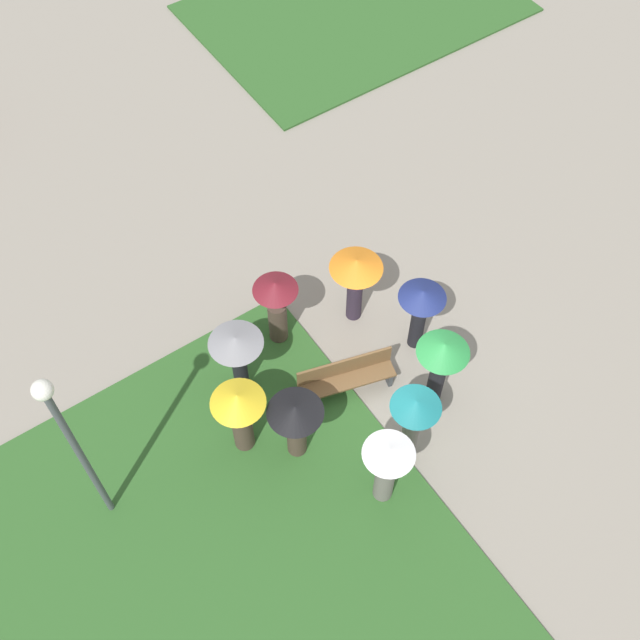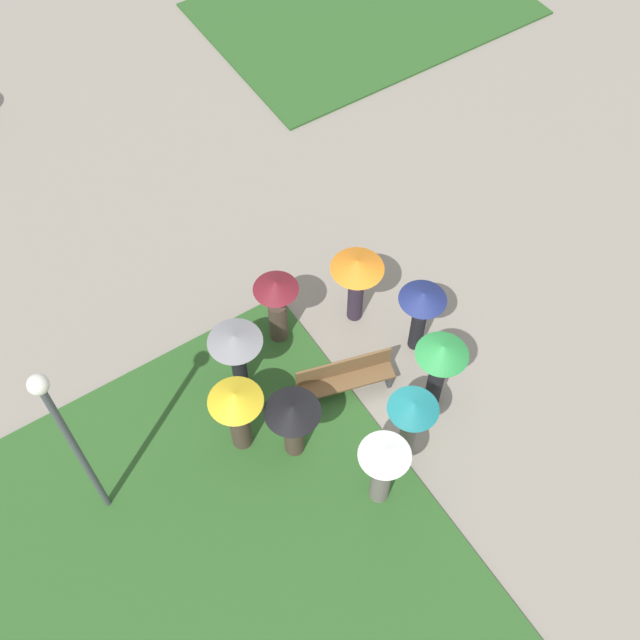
% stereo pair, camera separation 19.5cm
% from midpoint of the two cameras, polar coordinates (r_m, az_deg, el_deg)
% --- Properties ---
extents(ground_plane, '(90.00, 90.00, 0.00)m').
position_cam_midpoint_polar(ground_plane, '(16.29, 5.54, -5.11)').
color(ground_plane, gray).
extents(lawn_patch_near, '(8.75, 8.92, 0.06)m').
position_cam_midpoint_polar(lawn_patch_near, '(14.88, -8.29, -17.78)').
color(lawn_patch_near, '#2D5B26').
rests_on(lawn_patch_near, ground_plane).
extents(lawn_patch_far, '(8.93, 6.28, 0.06)m').
position_cam_midpoint_polar(lawn_patch_far, '(24.92, 3.38, 21.23)').
color(lawn_patch_far, '#2D5B26').
rests_on(lawn_patch_far, ground_plane).
extents(park_bench, '(1.99, 0.94, 0.90)m').
position_cam_midpoint_polar(park_bench, '(15.85, 2.14, -4.03)').
color(park_bench, brown).
rests_on(park_bench, ground_plane).
extents(lamp_post, '(0.32, 0.32, 4.64)m').
position_cam_midpoint_polar(lamp_post, '(13.06, -17.15, -7.70)').
color(lamp_post, '#474C51').
rests_on(lamp_post, ground_plane).
extents(crowd_person_orange, '(1.09, 1.09, 1.87)m').
position_cam_midpoint_polar(crowd_person_orange, '(16.09, 2.98, 3.16)').
color(crowd_person_orange, '#2D2333').
rests_on(crowd_person_orange, ground_plane).
extents(crowd_person_yellow, '(1.01, 1.01, 1.93)m').
position_cam_midpoint_polar(crowd_person_yellow, '(14.60, -5.52, -6.40)').
color(crowd_person_yellow, '#47382D').
rests_on(crowd_person_yellow, ground_plane).
extents(crowd_person_white, '(0.92, 0.92, 1.95)m').
position_cam_midpoint_polar(crowd_person_white, '(14.19, 4.88, -10.46)').
color(crowd_person_white, slate).
rests_on(crowd_person_white, ground_plane).
extents(crowd_person_teal, '(0.93, 0.93, 1.91)m').
position_cam_midpoint_polar(crowd_person_teal, '(14.56, 6.88, -7.00)').
color(crowd_person_teal, slate).
rests_on(crowd_person_teal, ground_plane).
extents(crowd_person_grey, '(1.05, 1.05, 1.76)m').
position_cam_midpoint_polar(crowd_person_grey, '(15.26, -5.61, -2.07)').
color(crowd_person_grey, black).
rests_on(crowd_person_grey, ground_plane).
extents(crowd_person_green, '(1.00, 1.00, 1.97)m').
position_cam_midpoint_polar(crowd_person_green, '(15.06, 8.91, -2.94)').
color(crowd_person_green, black).
rests_on(crowd_person_green, ground_plane).
extents(crowd_person_navy, '(0.95, 0.95, 1.82)m').
position_cam_midpoint_polar(crowd_person_navy, '(15.84, 7.55, 0.83)').
color(crowd_person_navy, black).
rests_on(crowd_person_navy, ground_plane).
extents(crowd_person_black, '(1.04, 1.04, 1.74)m').
position_cam_midpoint_polar(crowd_person_black, '(14.57, -1.54, -7.15)').
color(crowd_person_black, '#47382D').
rests_on(crowd_person_black, ground_plane).
extents(crowd_person_maroon, '(0.90, 0.90, 1.90)m').
position_cam_midpoint_polar(crowd_person_maroon, '(15.93, -2.73, 1.18)').
color(crowd_person_maroon, '#47382D').
rests_on(crowd_person_maroon, ground_plane).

